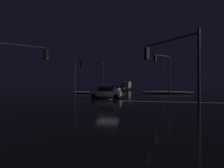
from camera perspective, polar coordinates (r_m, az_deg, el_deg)
ground at (r=20.28m, az=-1.43°, el=-5.78°), size 120.00×120.00×0.10m
stop_line_north at (r=27.62m, az=2.31°, el=-4.18°), size 0.35×12.83×0.01m
centre_line_ns at (r=39.07m, az=5.29°, el=-3.00°), size 22.00×0.15×0.01m
crosswalk_bar_east at (r=19.89m, az=20.54°, el=-5.73°), size 12.83×0.40×0.01m
snow_bank_left_curb at (r=36.96m, az=-8.48°, el=-2.83°), size 8.17×1.50×0.43m
snow_bank_right_curb at (r=37.27m, az=17.79°, el=-2.70°), size 10.95×1.50×0.56m
sedan_black at (r=30.99m, az=-2.73°, el=-2.26°), size 2.02×4.33×1.57m
sedan_blue at (r=37.13m, az=-0.22°, el=-1.92°), size 2.02×4.33×1.57m
sedan_white at (r=42.61m, az=1.36°, el=-1.69°), size 2.02×4.33×1.57m
sedan_red at (r=49.10m, az=2.98°, el=-1.49°), size 2.02×4.33×1.57m
sedan_green at (r=54.73m, az=3.63°, el=-1.35°), size 2.02×4.33×1.57m
box_truck at (r=62.35m, az=4.98°, el=-0.38°), size 2.68×8.28×3.08m
sedan_silver_crossing at (r=23.56m, az=-1.93°, el=-2.92°), size 4.33×2.02×1.57m
traffic_signal_nw at (r=29.15m, az=-11.54°, el=4.22°), size 2.53×2.53×6.11m
traffic_signal_se at (r=13.40m, az=19.40°, el=8.19°), size 3.59×3.59×5.56m
traffic_signal_sw at (r=17.42m, az=-29.05°, el=6.65°), size 3.23×3.23×5.77m
traffic_signal_ne at (r=26.82m, az=17.08°, el=5.27°), size 2.53×2.53×6.59m
streetlamp_right_far at (r=49.03m, az=16.84°, el=4.38°), size 0.44×0.44×10.21m
streetlamp_left_far at (r=50.63m, az=-3.05°, el=3.22°), size 0.44×0.44×8.48m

